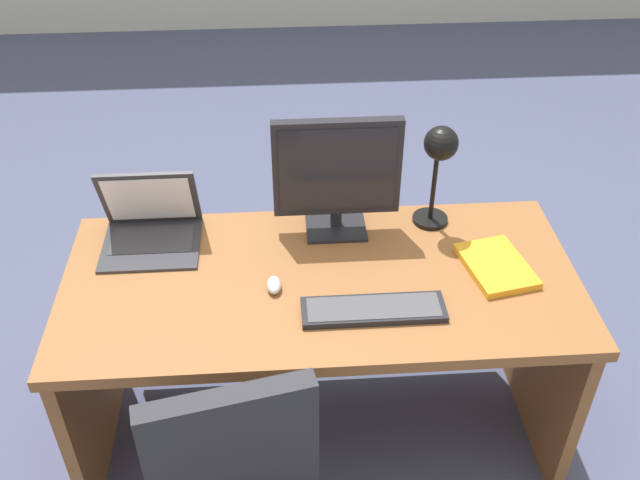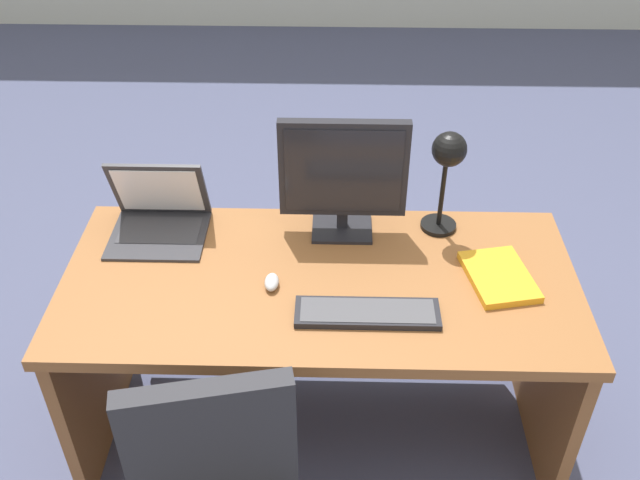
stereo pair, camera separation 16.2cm
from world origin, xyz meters
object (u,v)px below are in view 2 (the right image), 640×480
(desk_lamp, at_px, (447,162))
(book, at_px, (499,277))
(mouse, at_px, (272,282))
(monitor, at_px, (343,173))
(desk, at_px, (320,317))
(keyboard, at_px, (367,313))
(laptop, at_px, (159,209))

(desk_lamp, height_order, book, desk_lamp)
(mouse, distance_m, book, 0.70)
(monitor, xyz_separation_m, mouse, (-0.21, -0.29, -0.21))
(mouse, height_order, desk_lamp, desk_lamp)
(desk_lamp, bearing_deg, book, -57.28)
(monitor, bearing_deg, desk, -108.73)
(keyboard, distance_m, book, 0.44)
(monitor, relative_size, mouse, 5.31)
(monitor, bearing_deg, keyboard, -79.91)
(laptop, distance_m, book, 1.12)
(laptop, bearing_deg, desk, -20.65)
(desk, height_order, book, book)
(keyboard, xyz_separation_m, mouse, (-0.29, 0.12, 0.01))
(monitor, bearing_deg, laptop, 179.88)
(monitor, distance_m, laptop, 0.63)
(desk_lamp, bearing_deg, laptop, -179.90)
(monitor, height_order, laptop, monitor)
(desk, relative_size, desk_lamp, 4.26)
(desk, height_order, mouse, mouse)
(keyboard, distance_m, desk_lamp, 0.55)
(mouse, relative_size, book, 0.27)
(monitor, bearing_deg, desk_lamp, 0.51)
(monitor, relative_size, keyboard, 0.98)
(desk, relative_size, laptop, 5.09)
(mouse, bearing_deg, book, 4.05)
(monitor, bearing_deg, book, -26.64)
(laptop, bearing_deg, book, -12.57)
(laptop, xyz_separation_m, desk_lamp, (0.94, 0.00, 0.20))
(desk, distance_m, book, 0.60)
(book, bearing_deg, mouse, -175.95)
(monitor, height_order, book, monitor)
(keyboard, height_order, desk_lamp, desk_lamp)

